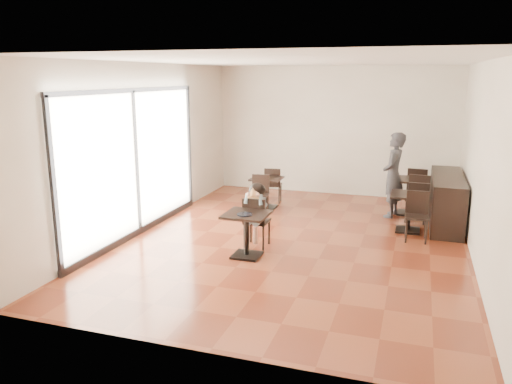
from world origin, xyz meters
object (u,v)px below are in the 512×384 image
at_px(chair_mid_b, 417,217).
at_px(chair_left_b, 259,195).
at_px(child_chair, 257,222).
at_px(chair_mid_a, 418,203).
at_px(cafe_table_left, 267,193).
at_px(chair_back_a, 418,188).
at_px(chair_left_a, 273,185).
at_px(child_table, 247,235).
at_px(adult_patron, 393,175).
at_px(chair_back_b, 417,199).
at_px(child, 257,215).
at_px(cafe_table_mid, 409,213).
at_px(cafe_table_back, 409,196).

distance_m(chair_mid_b, chair_left_b, 3.38).
bearing_deg(child_chair, chair_mid_a, -139.45).
bearing_deg(cafe_table_left, chair_mid_b, -22.88).
bearing_deg(chair_back_a, chair_left_a, 15.68).
bearing_deg(child_table, child_chair, 90.00).
xyz_separation_m(adult_patron, chair_mid_a, (0.53, -0.45, -0.46)).
distance_m(child_chair, chair_back_b, 3.65).
height_order(chair_mid_b, chair_back_a, chair_back_a).
xyz_separation_m(chair_left_b, chair_back_a, (3.27, 1.56, 0.05)).
xyz_separation_m(child_chair, chair_left_b, (-0.60, 2.03, -0.03)).
xyz_separation_m(child, cafe_table_mid, (2.53, 1.74, -0.20)).
distance_m(adult_patron, chair_mid_b, 1.70).
height_order(child_table, cafe_table_left, child_table).
bearing_deg(chair_left_b, child, -81.18).
bearing_deg(cafe_table_left, child, -76.86).
xyz_separation_m(cafe_table_back, chair_mid_b, (0.17, -1.85, 0.05)).
bearing_deg(chair_back_b, adult_patron, 161.75).
height_order(cafe_table_left, chair_back_b, chair_back_b).
bearing_deg(chair_back_a, cafe_table_mid, 93.32).
xyz_separation_m(cafe_table_mid, chair_back_b, (0.14, 0.75, 0.10)).
relative_size(child_chair, chair_left_a, 1.07).
distance_m(chair_mid_a, chair_mid_b, 1.10).
height_order(cafe_table_left, cafe_table_back, cafe_table_back).
bearing_deg(child_chair, cafe_table_left, -76.86).
xyz_separation_m(cafe_table_mid, chair_left_a, (-3.13, 1.38, 0.05)).
xyz_separation_m(chair_mid_a, chair_left_a, (-3.28, 0.83, -0.03)).
bearing_deg(child_table, child, 90.00).
xyz_separation_m(child_table, cafe_table_left, (-0.60, 3.13, -0.02)).
bearing_deg(cafe_table_left, chair_mid_a, -4.96).
relative_size(child_table, chair_mid_a, 0.84).
distance_m(adult_patron, cafe_table_back, 0.69).
relative_size(adult_patron, cafe_table_mid, 2.42).
relative_size(chair_left_b, chair_back_b, 0.89).
bearing_deg(adult_patron, chair_mid_a, 57.40).
relative_size(chair_mid_a, chair_left_a, 1.06).
height_order(child, cafe_table_mid, child).
distance_m(chair_left_b, chair_back_b, 3.30).
distance_m(chair_mid_a, chair_back_b, 0.20).
height_order(chair_mid_b, chair_left_b, chair_mid_b).
bearing_deg(chair_back_a, chair_back_b, 97.64).
xyz_separation_m(chair_mid_b, chair_left_b, (-3.28, 0.83, -0.03)).
height_order(chair_mid_a, chair_mid_b, same).
xyz_separation_m(cafe_table_left, chair_mid_b, (3.28, -1.38, 0.10)).
bearing_deg(chair_left_b, cafe_table_mid, -12.91).
height_order(child, cafe_table_back, child).
bearing_deg(adult_patron, child_table, -25.56).
height_order(child_table, chair_left_b, chair_left_b).
height_order(child_table, chair_back_b, chair_back_b).
bearing_deg(chair_mid_a, chair_mid_b, 88.27).
xyz_separation_m(child, chair_back_b, (2.67, 2.49, -0.09)).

